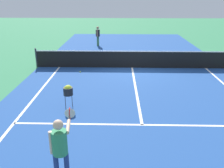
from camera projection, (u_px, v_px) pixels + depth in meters
name	position (u px, v px, depth m)	size (l,w,h in m)	color
ground_plane	(132.00, 68.00, 13.74)	(60.00, 60.00, 0.00)	#337F51
court_surface_inbounds	(132.00, 68.00, 13.74)	(10.62, 24.40, 0.00)	#234C93
line_sideline_left	(19.00, 116.00, 8.27)	(0.10, 11.89, 0.01)	white
line_service_near	(142.00, 125.00, 7.74)	(8.22, 0.10, 0.01)	white
line_center_service	(136.00, 88.00, 10.74)	(0.10, 6.40, 0.01)	white
net	(132.00, 59.00, 13.57)	(10.85, 0.09, 1.07)	#33383D
player_near	(60.00, 145.00, 5.07)	(0.42, 1.19, 1.55)	navy
player_far	(98.00, 34.00, 19.24)	(0.32, 0.41, 1.52)	#3F7247
ball_hopper	(68.00, 90.00, 8.70)	(0.34, 0.34, 0.87)	black
tennis_ball_near_net	(80.00, 72.00, 12.89)	(0.07, 0.07, 0.07)	#CCE033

